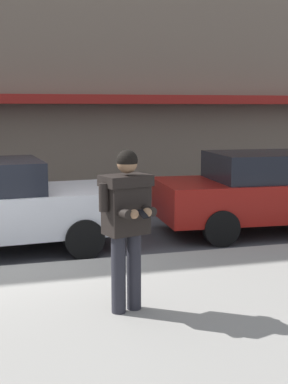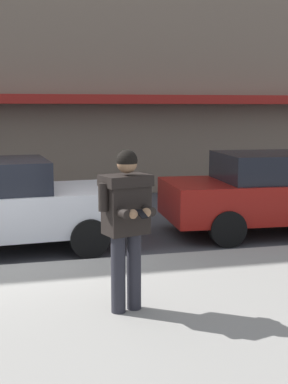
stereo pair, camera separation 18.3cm
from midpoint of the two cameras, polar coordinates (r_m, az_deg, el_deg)
ground_plane at (r=8.26m, az=-14.14°, el=-8.07°), size 80.00×80.00×0.00m
sidewalk at (r=5.64m, az=-3.58°, el=-15.29°), size 32.00×5.30×0.14m
curb_paint_line at (r=8.36m, az=-7.21°, el=-7.64°), size 28.00×0.12×0.01m
parked_sedan_far at (r=10.57m, az=14.83°, el=0.02°), size 4.60×2.12×1.54m
man_texting_on_phone at (r=5.81m, az=-0.99°, el=-2.28°), size 0.63×0.64×1.81m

